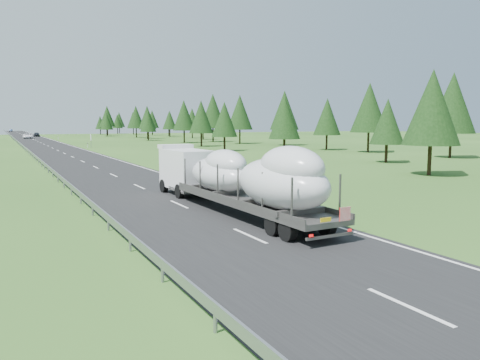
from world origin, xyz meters
name	(u,v)px	position (x,y,z in m)	size (l,w,h in m)	color
ground	(250,236)	(0.00, 0.00, 0.00)	(400.00, 400.00, 0.00)	#2C541C
road_surface	(44,144)	(0.00, 100.00, 0.01)	(10.00, 400.00, 0.02)	black
guardrail	(19,142)	(-5.30, 99.94, 0.60)	(0.10, 400.00, 0.76)	slate
marker_posts	(50,136)	(6.50, 155.00, 0.54)	(0.13, 350.08, 1.00)	silver
highway_sign	(91,138)	(7.20, 80.00, 1.81)	(0.08, 0.90, 2.60)	slate
tree_line_right	(235,115)	(38.91, 78.32, 6.82)	(27.00, 241.18, 12.47)	black
boat_truck	(236,176)	(1.91, 5.12, 2.08)	(3.11, 18.36, 3.96)	silver
distant_van	(28,136)	(-0.86, 144.44, 0.85)	(2.81, 6.10, 1.70)	white
distant_car_dark	(37,134)	(3.11, 164.57, 0.80)	(1.89, 4.70, 1.60)	black
distant_car_blue	(11,130)	(-2.29, 274.88, 0.72)	(1.53, 4.37, 1.44)	#1B2E4C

